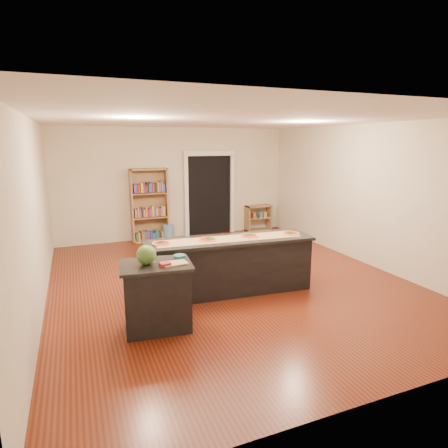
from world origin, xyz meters
name	(u,v)px	position (x,y,z in m)	size (l,w,h in m)	color
room	(228,204)	(0.00, 0.00, 1.40)	(6.00, 7.00, 2.80)	beige
doorway	(209,190)	(0.90, 3.46, 1.20)	(1.40, 0.09, 2.21)	black
kitchen_island	(229,265)	(-0.18, -0.46, 0.46)	(2.75, 0.74, 0.91)	black
side_counter	(157,296)	(-1.55, -1.27, 0.45)	(0.91, 0.67, 0.90)	black
bookshelf	(150,205)	(-0.74, 3.29, 0.91)	(0.91, 0.32, 1.81)	#977349
low_shelf	(258,218)	(2.28, 3.30, 0.36)	(0.72, 0.31, 0.72)	#977349
waste_bin	(168,232)	(-0.32, 3.18, 0.20)	(0.28, 0.28, 0.40)	teal
kraft_paper	(229,239)	(-0.18, -0.47, 0.91)	(2.38, 0.43, 0.00)	#A98257
watermelon	(146,255)	(-1.66, -1.25, 1.03)	(0.25, 0.25, 0.25)	#144214
cutting_board	(175,263)	(-1.33, -1.38, 0.91)	(0.32, 0.21, 0.02)	tan
package_red	(165,265)	(-1.46, -1.43, 0.92)	(0.13, 0.10, 0.05)	maroon
package_teal	(179,257)	(-1.21, -1.20, 0.93)	(0.16, 0.16, 0.06)	#195966
pizza_a	(161,243)	(-1.27, -0.37, 0.92)	(0.28, 0.28, 0.02)	tan
pizza_b	(207,239)	(-0.54, -0.42, 0.92)	(0.29, 0.29, 0.02)	tan
pizza_c	(249,236)	(0.19, -0.45, 0.92)	(0.30, 0.30, 0.02)	tan
pizza_d	(291,233)	(0.92, -0.56, 0.92)	(0.31, 0.31, 0.02)	tan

